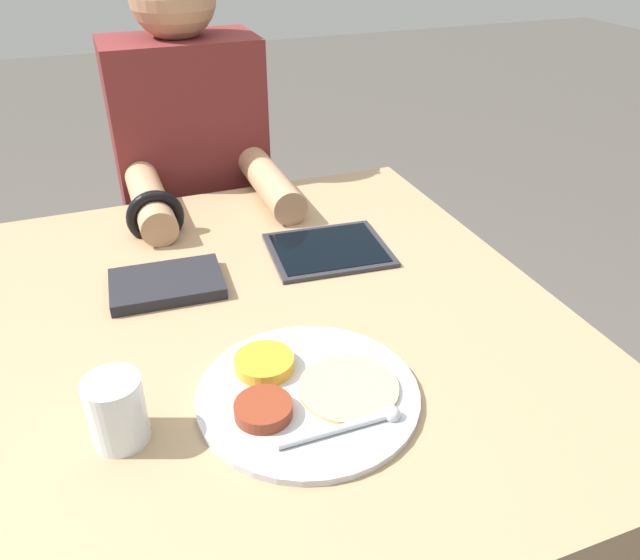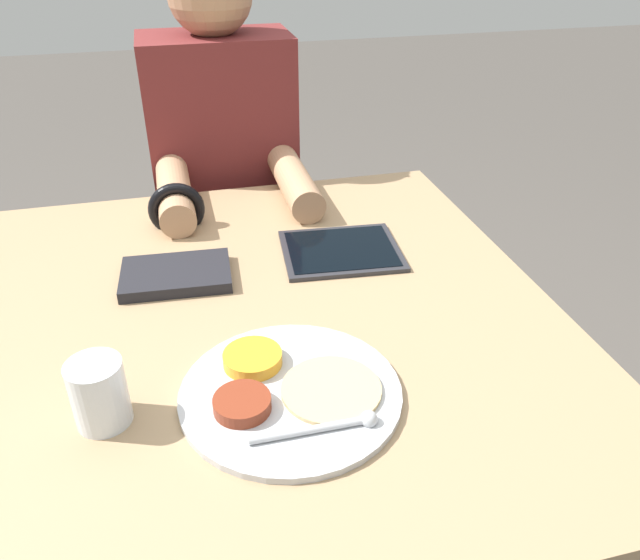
{
  "view_description": "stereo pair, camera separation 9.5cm",
  "coord_description": "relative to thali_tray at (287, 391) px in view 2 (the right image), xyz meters",
  "views": [
    {
      "loc": [
        -0.18,
        -0.77,
        1.32
      ],
      "look_at": [
        0.11,
        -0.02,
        0.82
      ],
      "focal_mm": 35.0,
      "sensor_mm": 36.0,
      "label": 1
    },
    {
      "loc": [
        -0.09,
        -0.8,
        1.32
      ],
      "look_at": [
        0.11,
        -0.02,
        0.82
      ],
      "focal_mm": 35.0,
      "sensor_mm": 36.0,
      "label": 2
    }
  ],
  "objects": [
    {
      "name": "dining_table",
      "position": [
        -0.02,
        0.19,
        -0.39
      ],
      "size": [
        0.97,
        1.0,
        0.76
      ],
      "color": "#9E7F5B",
      "rests_on": "ground_plane"
    },
    {
      "name": "red_notebook",
      "position": [
        -0.13,
        0.33,
        0.0
      ],
      "size": [
        0.19,
        0.13,
        0.02
      ],
      "color": "silver",
      "rests_on": "dining_table"
    },
    {
      "name": "tablet_device",
      "position": [
        0.17,
        0.35,
        -0.0
      ],
      "size": [
        0.23,
        0.2,
        0.01
      ],
      "color": "#28282D",
      "rests_on": "dining_table"
    },
    {
      "name": "person_diner",
      "position": [
        0.02,
        0.85,
        -0.18
      ],
      "size": [
        0.35,
        0.49,
        1.24
      ],
      "color": "black",
      "rests_on": "ground_plane"
    },
    {
      "name": "thali_tray",
      "position": [
        0.0,
        0.0,
        0.0
      ],
      "size": [
        0.29,
        0.29,
        0.03
      ],
      "color": "#B7BABF",
      "rests_on": "dining_table"
    },
    {
      "name": "drinking_glass",
      "position": [
        -0.23,
        0.01,
        0.04
      ],
      "size": [
        0.07,
        0.07,
        0.09
      ],
      "color": "silver",
      "rests_on": "dining_table"
    }
  ]
}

